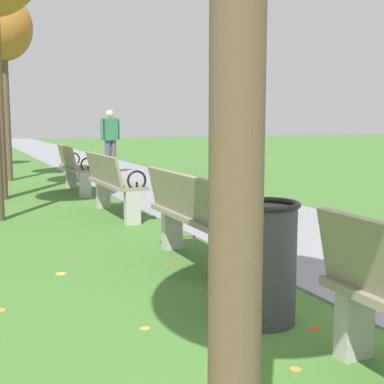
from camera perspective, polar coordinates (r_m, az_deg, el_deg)
The scene contains 8 objects.
paved_walkway at distance 20.01m, azimuth -12.68°, elevation 3.55°, with size 2.50×44.00×0.02m, color gray.
park_bench_2 at distance 5.03m, azimuth 0.38°, elevation -2.57°, with size 0.47×1.60×0.90m.
park_bench_3 at distance 7.79m, azimuth -8.46°, elevation 0.99°, with size 0.49×1.61×0.90m.
park_bench_4 at distance 10.47m, azimuth -12.42°, elevation 2.59°, with size 0.51×1.61×0.90m.
tree_4 at distance 13.06m, azimuth -19.61°, elevation 15.86°, with size 1.34×1.34×4.16m.
pedestrian_walking at distance 13.88m, azimuth -8.71°, elevation 5.71°, with size 0.52×0.28×1.62m.
trash_bin at distance 3.70m, azimuth 7.66°, elevation -7.39°, with size 0.48×0.48×0.84m.
scattered_leaves at distance 5.73m, azimuth -1.67°, elevation -6.15°, with size 4.35×12.27×0.02m.
Camera 1 is at (-2.51, -1.60, 1.38)m, focal length 50.04 mm.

